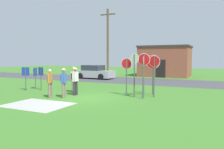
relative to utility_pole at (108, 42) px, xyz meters
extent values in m
plane|color=#3D7528|center=(4.21, -11.37, -4.01)|extent=(80.00, 80.00, 0.00)
cube|color=#424247|center=(4.21, -0.75, -4.00)|extent=(60.00, 6.40, 0.01)
cube|color=#ADAAA3|center=(3.08, -14.02, -4.00)|extent=(3.20, 2.40, 0.01)
cube|color=brown|center=(4.99, 6.10, -2.21)|extent=(5.91, 4.50, 3.60)
cube|color=#383333|center=(4.99, 6.10, -0.31)|extent=(6.11, 4.70, 0.20)
cube|color=black|center=(4.99, 3.83, -2.96)|extent=(1.10, 0.08, 2.10)
cylinder|color=brown|center=(0.00, 0.00, -0.18)|extent=(0.24, 0.24, 7.65)
cube|color=brown|center=(0.00, 0.00, 3.05)|extent=(1.80, 0.12, 0.12)
cube|color=#A5A8AD|center=(-1.36, -0.52, -3.48)|extent=(4.38, 2.00, 0.76)
cube|color=#2D333D|center=(-1.61, -0.51, -2.80)|extent=(2.31, 1.63, 0.60)
cylinder|color=black|center=(0.02, 0.31, -3.69)|extent=(0.65, 0.25, 0.64)
cylinder|color=black|center=(-0.07, -1.49, -3.69)|extent=(0.65, 0.25, 0.64)
cylinder|color=black|center=(-2.65, 0.44, -3.69)|extent=(0.65, 0.25, 0.64)
cylinder|color=black|center=(-2.73, -1.36, -3.69)|extent=(0.65, 0.25, 0.64)
cylinder|color=#474C4C|center=(7.77, -9.32, -2.79)|extent=(0.07, 0.07, 2.43)
cylinder|color=white|center=(7.77, -9.32, -1.86)|extent=(0.69, 0.05, 0.69)
cylinder|color=red|center=(7.77, -9.33, -1.86)|extent=(0.64, 0.05, 0.64)
cylinder|color=#474C4C|center=(7.22, -9.59, -2.73)|extent=(0.08, 0.08, 2.56)
cylinder|color=white|center=(7.22, -9.59, -1.75)|extent=(0.71, 0.17, 0.72)
cylinder|color=red|center=(7.22, -9.60, -1.75)|extent=(0.66, 0.16, 0.67)
cylinder|color=#474C4C|center=(6.71, -9.86, -2.71)|extent=(0.09, 0.09, 2.59)
cylinder|color=white|center=(6.71, -9.86, -1.70)|extent=(0.63, 0.24, 0.67)
cylinder|color=red|center=(6.72, -9.85, -1.70)|extent=(0.59, 0.22, 0.62)
cylinder|color=#474C4C|center=(7.49, -8.58, -2.78)|extent=(0.07, 0.07, 2.46)
cylinder|color=white|center=(7.49, -8.58, -1.92)|extent=(0.89, 0.08, 0.89)
cylinder|color=red|center=(7.49, -8.59, -1.92)|extent=(0.83, 0.07, 0.83)
cylinder|color=#474C4C|center=(7.35, -10.13, -2.82)|extent=(0.09, 0.09, 2.38)
cylinder|color=white|center=(7.35, -10.13, -1.89)|extent=(0.25, 0.60, 0.64)
cylinder|color=red|center=(7.36, -10.12, -1.89)|extent=(0.24, 0.55, 0.59)
cylinder|color=#474C4C|center=(6.13, -9.64, -2.86)|extent=(0.08, 0.08, 2.28)
cylinder|color=white|center=(6.13, -9.64, -2.00)|extent=(0.66, 0.07, 0.66)
cylinder|color=red|center=(6.13, -9.65, -2.00)|extent=(0.61, 0.07, 0.61)
cylinder|color=#7A6B56|center=(2.27, -12.06, -3.57)|extent=(0.14, 0.14, 0.88)
cylinder|color=#7A6B56|center=(2.33, -12.27, -3.57)|extent=(0.14, 0.14, 0.88)
cube|color=#B27533|center=(2.30, -12.17, -2.84)|extent=(0.32, 0.41, 0.58)
cylinder|color=#B27533|center=(2.23, -11.94, -2.86)|extent=(0.09, 0.09, 0.52)
cylinder|color=#B27533|center=(2.37, -12.40, -2.86)|extent=(0.09, 0.09, 0.52)
sphere|color=tan|center=(2.30, -12.17, -2.42)|extent=(0.21, 0.21, 0.21)
cylinder|color=#7A6B56|center=(2.42, -9.77, -3.57)|extent=(0.14, 0.14, 0.88)
cylinder|color=#7A6B56|center=(2.37, -9.98, -3.57)|extent=(0.14, 0.14, 0.88)
cube|color=beige|center=(2.40, -9.88, -2.84)|extent=(0.31, 0.40, 0.58)
cylinder|color=beige|center=(2.46, -9.64, -2.86)|extent=(0.09, 0.09, 0.52)
cylinder|color=beige|center=(2.33, -10.11, -2.86)|extent=(0.09, 0.09, 0.52)
sphere|color=tan|center=(2.40, -9.88, -2.42)|extent=(0.21, 0.21, 0.21)
cylinder|color=beige|center=(2.40, -9.88, -2.36)|extent=(0.31, 0.31, 0.02)
cylinder|color=beige|center=(2.40, -9.88, -2.31)|extent=(0.19, 0.19, 0.09)
cylinder|color=#7A6B56|center=(3.02, -11.73, -3.57)|extent=(0.14, 0.14, 0.88)
cylinder|color=#7A6B56|center=(3.06, -11.94, -3.57)|extent=(0.14, 0.14, 0.88)
cube|color=#3860B7|center=(3.04, -11.83, -2.84)|extent=(0.29, 0.40, 0.58)
cylinder|color=#3860B7|center=(2.99, -11.60, -2.86)|extent=(0.09, 0.09, 0.52)
cylinder|color=#3860B7|center=(3.09, -12.07, -2.86)|extent=(0.09, 0.09, 0.52)
sphere|color=tan|center=(3.04, -11.83, -2.42)|extent=(0.21, 0.21, 0.21)
cylinder|color=beige|center=(3.04, -11.83, -2.36)|extent=(0.31, 0.31, 0.02)
cylinder|color=beige|center=(3.04, -11.83, -2.31)|extent=(0.19, 0.19, 0.09)
cylinder|color=#2D2D33|center=(3.14, -10.68, -3.57)|extent=(0.14, 0.14, 0.88)
cylinder|color=#2D2D33|center=(3.13, -10.90, -3.57)|extent=(0.14, 0.14, 0.88)
cube|color=beige|center=(3.13, -10.79, -2.84)|extent=(0.25, 0.38, 0.58)
cylinder|color=beige|center=(3.15, -10.55, -2.86)|extent=(0.09, 0.09, 0.52)
cylinder|color=beige|center=(3.11, -11.03, -2.86)|extent=(0.09, 0.09, 0.52)
sphere|color=#9E7051|center=(3.13, -10.79, -2.42)|extent=(0.21, 0.21, 0.21)
cylinder|color=beige|center=(3.13, -10.79, -2.36)|extent=(0.31, 0.31, 0.02)
cylinder|color=beige|center=(3.13, -10.79, -2.31)|extent=(0.19, 0.19, 0.09)
cube|color=#232328|center=(2.96, -10.77, -2.82)|extent=(0.16, 0.27, 0.40)
cylinder|color=#4C4C51|center=(-1.26, -10.63, -3.17)|extent=(0.06, 0.06, 1.67)
cube|color=#1E389E|center=(-1.26, -10.63, -2.63)|extent=(0.59, 0.16, 0.60)
cylinder|color=#4C4C51|center=(-1.19, -9.76, -3.21)|extent=(0.06, 0.06, 1.60)
cube|color=#1E389E|center=(-1.19, -9.76, -2.71)|extent=(0.22, 0.57, 0.60)
cylinder|color=#4C4C51|center=(-0.40, -10.01, -3.17)|extent=(0.06, 0.06, 1.67)
cube|color=#1E389E|center=(-0.40, -10.01, -2.64)|extent=(0.59, 0.17, 0.60)
camera|label=1|loc=(11.36, -22.61, -1.61)|focal=36.54mm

